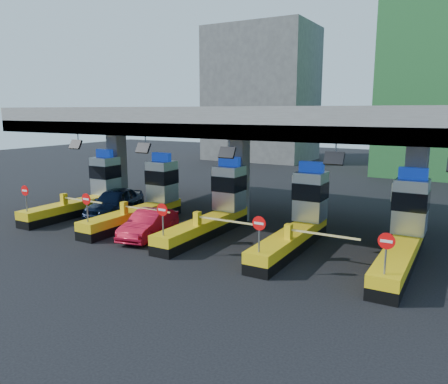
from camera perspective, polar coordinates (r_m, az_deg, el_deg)
The scene contains 10 objects.
ground at distance 24.86m, azimuth -1.35°, elevation -5.32°, with size 120.00×120.00×0.00m, color black.
toll_canopy at distance 26.41m, azimuth 1.86°, elevation 9.11°, with size 28.00×12.09×7.00m.
toll_lane_far_left at distance 30.99m, azimuth -17.10°, elevation 0.05°, with size 4.43×8.00×4.16m.
toll_lane_left at distance 27.60m, azimuth -9.97°, elevation -0.89°, with size 4.43×8.00×4.16m.
toll_lane_center at distance 24.75m, azimuth -1.03°, elevation -2.05°, with size 4.43×8.00×4.16m.
toll_lane_right at distance 22.66m, azimuth 9.91°, elevation -3.40°, with size 4.43×8.00×4.16m.
toll_lane_far_right at distance 21.54m, azimuth 22.53°, elevation -4.80°, with size 4.43×8.00×4.16m.
bg_building_concrete at distance 62.35m, azimuth 4.91°, elevation 12.56°, with size 14.00×10.00×18.00m, color #4C4C49.
van at distance 29.42m, azimuth -14.07°, elevation -1.31°, with size 2.14×5.32×1.81m, color black.
red_car at distance 24.14m, azimuth -9.79°, elevation -4.14°, with size 1.56×4.47×1.47m, color #B30D24.
Camera 1 is at (12.41, -20.43, 6.81)m, focal length 35.00 mm.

